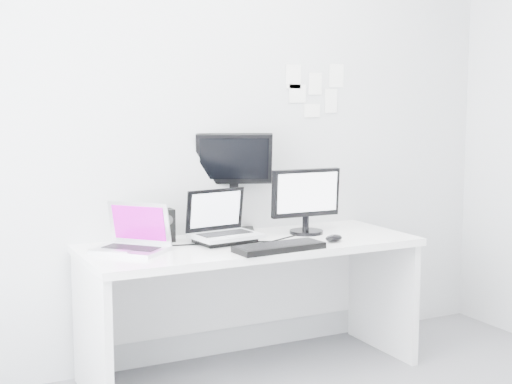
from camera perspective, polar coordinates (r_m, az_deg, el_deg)
back_wall at (r=4.16m, az=-2.54°, el=5.34°), size 3.60×0.00×3.60m
desk at (r=4.01m, az=-0.39°, el=-9.03°), size 1.80×0.70×0.73m
macbook at (r=3.68m, az=-9.85°, el=-2.72°), size 0.42×0.42×0.26m
speaker at (r=3.94m, az=-7.10°, el=-2.60°), size 0.10×0.10×0.18m
dell_laptop at (r=3.87m, az=-2.35°, el=-1.88°), size 0.38×0.31×0.29m
rear_monitor at (r=4.17m, az=-1.73°, el=0.84°), size 0.46×0.31×0.59m
samsung_monitor at (r=4.13m, az=3.97°, el=-0.65°), size 0.42×0.20×0.38m
keyboard at (r=3.70m, az=1.82°, el=-4.33°), size 0.48×0.20×0.03m
mouse at (r=3.94m, az=6.09°, el=-3.60°), size 0.14×0.12×0.04m
wall_note_0 at (r=4.36m, az=2.94°, el=8.97°), size 0.10×0.00×0.14m
wall_note_1 at (r=4.44m, az=4.64°, el=8.41°), size 0.09×0.00×0.13m
wall_note_2 at (r=4.52m, az=6.29°, el=9.01°), size 0.10×0.00×0.14m
wall_note_3 at (r=4.43m, az=4.39°, el=6.35°), size 0.11×0.00×0.08m
wall_note_4 at (r=4.37m, az=3.25°, el=7.68°), size 0.11×0.00×0.11m
wall_note_5 at (r=4.50m, az=5.87°, el=7.09°), size 0.09×0.00×0.14m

